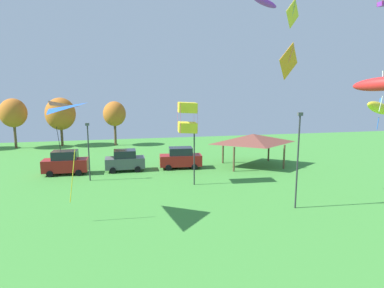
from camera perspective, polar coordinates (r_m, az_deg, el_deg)
name	(u,v)px	position (r m, az deg, el deg)	size (l,w,h in m)	color
kite_flying_0	(187,117)	(30.45, -0.77, 4.44)	(1.76, 1.72, 2.71)	yellow
kite_flying_1	(383,84)	(24.36, 29.20, 8.75)	(2.24, 4.01, 2.50)	red
kite_flying_3	(289,61)	(28.18, 15.81, 13.10)	(2.38, 1.69, 2.84)	orange
kite_flying_5	(379,108)	(28.27, 28.76, 5.27)	(3.61, 2.33, 2.29)	yellow
kite_flying_6	(89,124)	(22.94, -16.82, 3.26)	(2.99, 3.90, 5.49)	blue
kite_flying_8	(265,2)	(40.34, 12.00, 22.13)	(3.45, 1.55, 1.46)	purple
kite_flying_9	(49,113)	(35.82, -22.74, 4.83)	(3.60, 3.44, 4.83)	#E54C93
kite_flying_11	(293,14)	(33.66, 16.42, 20.11)	(2.05, 1.60, 2.55)	yellow
parked_car_leftmost	(65,163)	(36.72, -20.35, -2.95)	(4.43, 2.11, 2.42)	maroon
parked_car_second_from_left	(125,161)	(36.52, -11.10, -2.72)	(4.05, 2.09, 2.23)	#4C5156
parked_car_third_from_left	(181,158)	(36.91, -1.91, -2.35)	(4.60, 2.22, 2.30)	maroon
park_pavilion	(253,139)	(38.26, 10.12, 0.90)	(7.29, 5.10, 3.60)	brown
light_post_0	(298,156)	(25.64, 17.23, -1.88)	(0.36, 0.20, 7.03)	#2D2D33
light_post_1	(88,148)	(33.22, -16.87, -0.65)	(0.36, 0.20, 5.47)	#2D2D33
light_post_2	(194,151)	(30.47, 0.37, -1.23)	(0.36, 0.20, 5.38)	#2D2D33
treeline_tree_1	(13,113)	(54.28, -27.65, 4.59)	(3.69, 3.69, 7.07)	brown
treeline_tree_2	(60,114)	(53.53, -21.08, 4.70)	(4.28, 4.28, 7.10)	brown
treeline_tree_3	(114,114)	(51.73, -12.79, 4.91)	(3.30, 3.30, 6.54)	brown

